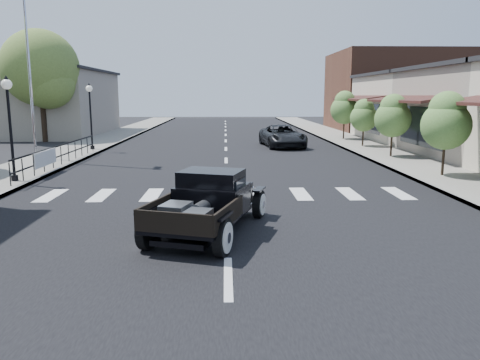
{
  "coord_description": "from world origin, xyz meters",
  "views": [
    {
      "loc": [
        -0.04,
        -10.75,
        3.17
      ],
      "look_at": [
        0.34,
        1.21,
        1.0
      ],
      "focal_mm": 35.0,
      "sensor_mm": 36.0,
      "label": 1
    }
  ],
  "objects": [
    {
      "name": "ground",
      "position": [
        0.0,
        0.0,
        0.0
      ],
      "size": [
        120.0,
        120.0,
        0.0
      ],
      "primitive_type": "plane",
      "color": "black",
      "rests_on": "ground"
    },
    {
      "name": "road",
      "position": [
        0.0,
        15.0,
        0.01
      ],
      "size": [
        14.0,
        80.0,
        0.02
      ],
      "primitive_type": "cube",
      "color": "black",
      "rests_on": "ground"
    },
    {
      "name": "road_markings",
      "position": [
        0.0,
        10.0,
        0.0
      ],
      "size": [
        12.0,
        60.0,
        0.06
      ],
      "primitive_type": null,
      "color": "silver",
      "rests_on": "ground"
    },
    {
      "name": "sidewalk_left",
      "position": [
        -8.5,
        15.0,
        0.07
      ],
      "size": [
        3.0,
        80.0,
        0.15
      ],
      "primitive_type": "cube",
      "color": "gray",
      "rests_on": "ground"
    },
    {
      "name": "sidewalk_right",
      "position": [
        8.5,
        15.0,
        0.07
      ],
      "size": [
        3.0,
        80.0,
        0.15
      ],
      "primitive_type": "cube",
      "color": "gray",
      "rests_on": "ground"
    },
    {
      "name": "low_building_left",
      "position": [
        -15.0,
        28.0,
        2.5
      ],
      "size": [
        10.0,
        12.0,
        5.0
      ],
      "primitive_type": "cube",
      "color": "#A29788",
      "rests_on": "ground"
    },
    {
      "name": "storefront_far",
      "position": [
        15.0,
        22.0,
        2.25
      ],
      "size": [
        10.0,
        9.0,
        4.5
      ],
      "primitive_type": "cube",
      "color": "beige",
      "rests_on": "ground"
    },
    {
      "name": "far_building_right",
      "position": [
        15.5,
        32.0,
        3.5
      ],
      "size": [
        11.0,
        10.0,
        7.0
      ],
      "primitive_type": "cube",
      "color": "brown",
      "rests_on": "ground"
    },
    {
      "name": "railing",
      "position": [
        -7.3,
        10.0,
        0.65
      ],
      "size": [
        0.08,
        10.0,
        1.0
      ],
      "primitive_type": null,
      "color": "black",
      "rests_on": "sidewalk_left"
    },
    {
      "name": "banner",
      "position": [
        -7.22,
        8.0,
        0.45
      ],
      "size": [
        0.04,
        2.2,
        0.6
      ],
      "primitive_type": null,
      "color": "silver",
      "rests_on": "sidewalk_left"
    },
    {
      "name": "lamp_post_b",
      "position": [
        -7.6,
        6.0,
        2.0
      ],
      "size": [
        0.36,
        0.36,
        3.7
      ],
      "primitive_type": null,
      "color": "black",
      "rests_on": "sidewalk_left"
    },
    {
      "name": "lamp_post_c",
      "position": [
        -7.6,
        16.0,
        2.0
      ],
      "size": [
        0.36,
        0.36,
        3.7
      ],
      "primitive_type": null,
      "color": "black",
      "rests_on": "sidewalk_left"
    },
    {
      "name": "flagpole",
      "position": [
        -9.2,
        12.0,
        6.1
      ],
      "size": [
        0.12,
        0.12,
        11.9
      ],
      "primitive_type": "cylinder",
      "color": "silver",
      "rests_on": "sidewalk_left"
    },
    {
      "name": "big_tree_far",
      "position": [
        -12.5,
        22.0,
        3.78
      ],
      "size": [
        5.15,
        5.15,
        7.56
      ],
      "primitive_type": null,
      "color": "#576F2F",
      "rests_on": "ground"
    },
    {
      "name": "small_tree_b",
      "position": [
        8.3,
        6.72,
        1.68
      ],
      "size": [
        1.84,
        1.84,
        3.07
      ],
      "primitive_type": null,
      "color": "#4F7937",
      "rests_on": "sidewalk_right"
    },
    {
      "name": "small_tree_c",
      "position": [
        8.3,
        12.38,
        1.64
      ],
      "size": [
        1.79,
        1.79,
        2.98
      ],
      "primitive_type": null,
      "color": "#4F7937",
      "rests_on": "sidewalk_right"
    },
    {
      "name": "small_tree_d",
      "position": [
        8.3,
        17.29,
        1.51
      ],
      "size": [
        1.63,
        1.63,
        2.71
      ],
      "primitive_type": null,
      "color": "#4F7937",
      "rests_on": "sidewalk_right"
    },
    {
      "name": "small_tree_e",
      "position": [
        8.3,
        21.95,
        1.76
      ],
      "size": [
        1.93,
        1.93,
        3.22
      ],
      "primitive_type": null,
      "color": "#4F7937",
      "rests_on": "sidewalk_right"
    },
    {
      "name": "hotrod_pickup",
      "position": [
        -0.42,
        -0.19,
        0.74
      ],
      "size": [
        3.22,
        4.69,
        1.49
      ],
      "primitive_type": null,
      "rotation": [
        0.0,
        0.0,
        -0.31
      ],
      "color": "black",
      "rests_on": "ground"
    },
    {
      "name": "second_car",
      "position": [
        3.51,
        18.07,
        0.67
      ],
      "size": [
        2.74,
        5.07,
        1.35
      ],
      "primitive_type": "imported",
      "rotation": [
        0.0,
        0.0,
        0.11
      ],
      "color": "black",
      "rests_on": "ground"
    }
  ]
}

